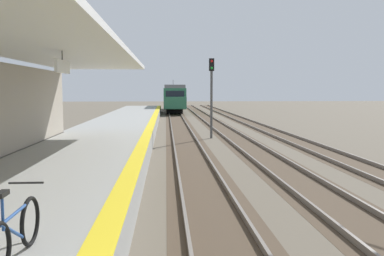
{
  "coord_description": "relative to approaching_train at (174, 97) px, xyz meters",
  "views": [
    {
      "loc": [
        0.73,
        -1.71,
        3.15
      ],
      "look_at": [
        1.45,
        9.16,
        2.1
      ],
      "focal_mm": 36.71,
      "sensor_mm": 36.0,
      "label": 1
    }
  ],
  "objects": [
    {
      "name": "approaching_train",
      "position": [
        0.0,
        0.0,
        0.0
      ],
      "size": [
        2.93,
        19.6,
        4.76
      ],
      "color": "#286647",
      "rests_on": "ground"
    },
    {
      "name": "rail_signal_post",
      "position": [
        1.8,
        -33.03,
        1.02
      ],
      "size": [
        0.32,
        0.34,
        5.2
      ],
      "color": "#4C4C4C",
      "rests_on": "ground"
    },
    {
      "name": "track_pair_far_side",
      "position": [
        6.8,
        -36.84,
        -2.13
      ],
      "size": [
        2.34,
        120.0,
        0.16
      ],
      "color": "#4C3D2D",
      "rests_on": "ground"
    },
    {
      "name": "bicycle_beside_commuter",
      "position": [
        -3.15,
        -53.44,
        -0.88
      ],
      "size": [
        0.48,
        1.82,
        1.04
      ],
      "color": "black",
      "rests_on": "station_platform"
    },
    {
      "name": "track_pair_nearest_platform",
      "position": [
        -0.0,
        -36.84,
        -2.13
      ],
      "size": [
        2.34,
        120.0,
        0.16
      ],
      "color": "#4C3D2D",
      "rests_on": "ground"
    },
    {
      "name": "station_platform",
      "position": [
        -4.4,
        -40.84,
        -1.73
      ],
      "size": [
        5.0,
        80.0,
        0.91
      ],
      "color": "#999993",
      "rests_on": "ground"
    },
    {
      "name": "track_pair_middle",
      "position": [
        3.4,
        -36.84,
        -2.13
      ],
      "size": [
        2.34,
        120.0,
        0.16
      ],
      "color": "#4C3D2D",
      "rests_on": "ground"
    }
  ]
}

